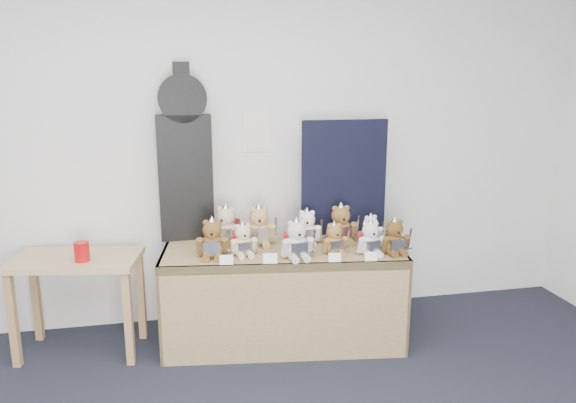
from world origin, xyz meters
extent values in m
plane|color=white|center=(0.00, 2.50, 1.35)|extent=(6.00, 0.00, 6.00)
cube|color=white|center=(0.45, 2.49, 1.43)|extent=(0.21, 0.00, 0.30)
cube|color=olive|center=(0.55, 2.01, 0.65)|extent=(1.72, 0.90, 0.06)
cube|color=olive|center=(0.50, 1.68, 0.34)|extent=(1.63, 0.24, 0.68)
cube|color=olive|center=(-0.26, 2.12, 0.34)|extent=(0.11, 0.68, 0.68)
cube|color=olive|center=(1.35, 1.90, 0.34)|extent=(0.11, 0.68, 0.68)
cube|color=#9D7C54|center=(-0.83, 2.10, 0.66)|extent=(0.88, 0.58, 0.04)
cube|color=olive|center=(-1.22, 1.98, 0.32)|extent=(0.06, 0.06, 0.64)
cube|color=olive|center=(-1.16, 2.35, 0.32)|extent=(0.06, 0.06, 0.64)
cube|color=olive|center=(-0.50, 1.86, 0.32)|extent=(0.06, 0.06, 0.64)
cube|color=olive|center=(-0.44, 2.23, 0.32)|extent=(0.06, 0.06, 0.64)
cube|color=black|center=(-0.09, 2.36, 1.13)|extent=(0.38, 0.12, 0.90)
cylinder|color=black|center=(-0.09, 2.36, 1.69)|extent=(0.34, 0.12, 0.34)
cube|color=black|center=(-0.09, 2.36, 1.83)|extent=(0.11, 0.10, 0.22)
cube|color=black|center=(1.06, 2.25, 1.11)|extent=(0.64, 0.03, 0.85)
cylinder|color=#AE0B0E|center=(-0.77, 2.01, 0.74)|extent=(0.10, 0.10, 0.13)
ellipsoid|color=brown|center=(0.06, 1.91, 0.76)|extent=(0.19, 0.17, 0.17)
sphere|color=brown|center=(0.06, 1.91, 0.87)|extent=(0.12, 0.12, 0.12)
cylinder|color=brown|center=(0.05, 1.86, 0.86)|extent=(0.06, 0.03, 0.05)
sphere|color=black|center=(0.05, 1.84, 0.86)|extent=(0.02, 0.02, 0.02)
sphere|color=brown|center=(0.02, 1.91, 0.92)|extent=(0.04, 0.04, 0.04)
sphere|color=brown|center=(0.10, 1.90, 0.92)|extent=(0.04, 0.04, 0.04)
cylinder|color=brown|center=(-0.02, 1.90, 0.77)|extent=(0.06, 0.10, 0.13)
cylinder|color=brown|center=(0.14, 1.88, 0.77)|extent=(0.06, 0.10, 0.13)
cylinder|color=brown|center=(0.01, 1.85, 0.71)|extent=(0.07, 0.12, 0.05)
cylinder|color=brown|center=(0.09, 1.84, 0.71)|extent=(0.07, 0.12, 0.05)
cube|color=silver|center=(0.05, 1.84, 0.76)|extent=(0.11, 0.03, 0.09)
cone|color=silver|center=(0.06, 1.91, 0.92)|extent=(0.11, 0.11, 0.08)
cube|color=silver|center=(0.16, 1.86, 0.79)|extent=(0.02, 0.04, 0.18)
cube|color=silver|center=(0.16, 1.86, 0.72)|extent=(0.05, 0.01, 0.01)
ellipsoid|color=beige|center=(0.26, 1.91, 0.75)|extent=(0.16, 0.14, 0.14)
sphere|color=beige|center=(0.26, 1.91, 0.84)|extent=(0.11, 0.11, 0.11)
cylinder|color=beige|center=(0.26, 1.86, 0.83)|extent=(0.05, 0.03, 0.04)
sphere|color=black|center=(0.27, 1.85, 0.83)|extent=(0.02, 0.02, 0.02)
sphere|color=beige|center=(0.22, 1.90, 0.88)|extent=(0.03, 0.03, 0.03)
sphere|color=beige|center=(0.29, 1.91, 0.88)|extent=(0.03, 0.03, 0.03)
cylinder|color=beige|center=(0.19, 1.88, 0.75)|extent=(0.05, 0.08, 0.11)
cylinder|color=beige|center=(0.33, 1.90, 0.75)|extent=(0.05, 0.08, 0.11)
cylinder|color=beige|center=(0.23, 1.85, 0.71)|extent=(0.05, 0.10, 0.04)
cylinder|color=beige|center=(0.30, 1.86, 0.71)|extent=(0.05, 0.10, 0.04)
cube|color=silver|center=(0.27, 1.85, 0.75)|extent=(0.09, 0.03, 0.08)
cone|color=silver|center=(0.26, 1.91, 0.89)|extent=(0.09, 0.09, 0.07)
cube|color=silver|center=(0.35, 1.89, 0.77)|extent=(0.02, 0.04, 0.15)
cube|color=silver|center=(0.35, 1.89, 0.72)|extent=(0.04, 0.01, 0.01)
cube|color=red|center=(0.25, 1.96, 0.76)|extent=(0.12, 0.04, 0.13)
ellipsoid|color=beige|center=(0.59, 1.78, 0.76)|extent=(0.18, 0.16, 0.17)
sphere|color=beige|center=(0.59, 1.78, 0.87)|extent=(0.13, 0.13, 0.13)
cylinder|color=beige|center=(0.60, 1.72, 0.86)|extent=(0.05, 0.03, 0.05)
sphere|color=black|center=(0.60, 1.70, 0.86)|extent=(0.02, 0.02, 0.02)
sphere|color=beige|center=(0.55, 1.77, 0.92)|extent=(0.04, 0.04, 0.04)
sphere|color=beige|center=(0.63, 1.78, 0.92)|extent=(0.04, 0.04, 0.04)
cylinder|color=beige|center=(0.51, 1.75, 0.77)|extent=(0.05, 0.10, 0.13)
cylinder|color=beige|center=(0.68, 1.76, 0.77)|extent=(0.05, 0.10, 0.13)
cylinder|color=beige|center=(0.56, 1.71, 0.71)|extent=(0.06, 0.11, 0.05)
cylinder|color=beige|center=(0.64, 1.72, 0.71)|extent=(0.06, 0.11, 0.05)
cube|color=silver|center=(0.60, 1.71, 0.76)|extent=(0.11, 0.03, 0.09)
cone|color=silver|center=(0.59, 1.78, 0.93)|extent=(0.11, 0.11, 0.08)
cube|color=silver|center=(0.70, 1.75, 0.79)|extent=(0.02, 0.04, 0.18)
cube|color=silver|center=(0.70, 1.75, 0.72)|extent=(0.05, 0.01, 0.01)
cube|color=red|center=(0.59, 1.84, 0.77)|extent=(0.14, 0.04, 0.15)
ellipsoid|color=olive|center=(0.86, 1.82, 0.74)|extent=(0.15, 0.13, 0.14)
sphere|color=olive|center=(0.86, 1.82, 0.84)|extent=(0.10, 0.10, 0.10)
cylinder|color=olive|center=(0.87, 1.78, 0.83)|extent=(0.05, 0.03, 0.04)
sphere|color=black|center=(0.87, 1.76, 0.83)|extent=(0.02, 0.02, 0.02)
sphere|color=olive|center=(0.83, 1.81, 0.88)|extent=(0.03, 0.03, 0.03)
sphere|color=olive|center=(0.89, 1.82, 0.88)|extent=(0.03, 0.03, 0.03)
cylinder|color=olive|center=(0.80, 1.79, 0.75)|extent=(0.05, 0.08, 0.10)
cylinder|color=olive|center=(0.93, 1.81, 0.75)|extent=(0.05, 0.08, 0.10)
cylinder|color=olive|center=(0.84, 1.77, 0.70)|extent=(0.05, 0.09, 0.04)
cylinder|color=olive|center=(0.90, 1.77, 0.70)|extent=(0.05, 0.09, 0.04)
cube|color=silver|center=(0.87, 1.77, 0.75)|extent=(0.09, 0.03, 0.08)
cone|color=silver|center=(0.86, 1.82, 0.88)|extent=(0.09, 0.09, 0.07)
cube|color=silver|center=(0.95, 1.80, 0.77)|extent=(0.02, 0.04, 0.15)
cube|color=silver|center=(0.95, 1.80, 0.72)|extent=(0.04, 0.01, 0.01)
ellipsoid|color=silver|center=(1.09, 1.75, 0.75)|extent=(0.16, 0.13, 0.15)
sphere|color=silver|center=(1.09, 1.75, 0.85)|extent=(0.11, 0.11, 0.11)
cylinder|color=silver|center=(1.09, 1.71, 0.84)|extent=(0.05, 0.03, 0.05)
sphere|color=black|center=(1.09, 1.69, 0.84)|extent=(0.02, 0.02, 0.02)
sphere|color=silver|center=(1.05, 1.75, 0.89)|extent=(0.04, 0.04, 0.04)
sphere|color=silver|center=(1.13, 1.75, 0.89)|extent=(0.04, 0.04, 0.04)
cylinder|color=silver|center=(1.02, 1.73, 0.76)|extent=(0.05, 0.08, 0.11)
cylinder|color=silver|center=(1.16, 1.74, 0.76)|extent=(0.05, 0.08, 0.11)
cylinder|color=silver|center=(1.06, 1.70, 0.71)|extent=(0.05, 0.10, 0.05)
cylinder|color=silver|center=(1.13, 1.70, 0.71)|extent=(0.05, 0.10, 0.05)
cube|color=silver|center=(1.09, 1.69, 0.75)|extent=(0.10, 0.02, 0.08)
cone|color=silver|center=(1.09, 1.75, 0.90)|extent=(0.09, 0.09, 0.07)
cube|color=silver|center=(1.19, 1.73, 0.78)|extent=(0.01, 0.04, 0.16)
cube|color=silver|center=(1.19, 1.73, 0.72)|extent=(0.05, 0.01, 0.01)
cube|color=red|center=(1.09, 1.81, 0.76)|extent=(0.12, 0.03, 0.14)
ellipsoid|color=brown|center=(1.25, 1.73, 0.75)|extent=(0.17, 0.14, 0.16)
sphere|color=brown|center=(1.25, 1.73, 0.86)|extent=(0.12, 0.12, 0.12)
cylinder|color=brown|center=(1.25, 1.68, 0.85)|extent=(0.05, 0.03, 0.05)
sphere|color=black|center=(1.25, 1.67, 0.85)|extent=(0.02, 0.02, 0.02)
sphere|color=brown|center=(1.21, 1.73, 0.90)|extent=(0.04, 0.04, 0.04)
sphere|color=brown|center=(1.29, 1.73, 0.90)|extent=(0.04, 0.04, 0.04)
cylinder|color=brown|center=(1.18, 1.71, 0.76)|extent=(0.05, 0.09, 0.12)
cylinder|color=brown|center=(1.33, 1.72, 0.76)|extent=(0.05, 0.09, 0.12)
cylinder|color=brown|center=(1.22, 1.67, 0.71)|extent=(0.05, 0.11, 0.05)
cylinder|color=brown|center=(1.29, 1.68, 0.71)|extent=(0.05, 0.11, 0.05)
cube|color=silver|center=(1.25, 1.67, 0.76)|extent=(0.10, 0.02, 0.09)
cone|color=silver|center=(1.25, 1.73, 0.91)|extent=(0.10, 0.10, 0.07)
cube|color=silver|center=(1.35, 1.71, 0.78)|extent=(0.02, 0.04, 0.16)
cube|color=silver|center=(1.35, 1.71, 0.72)|extent=(0.05, 0.01, 0.01)
ellipsoid|color=#BFAC8B|center=(0.18, 2.17, 0.76)|extent=(0.23, 0.22, 0.18)
sphere|color=#BFAC8B|center=(0.18, 2.17, 0.88)|extent=(0.13, 0.13, 0.13)
cylinder|color=#BFAC8B|center=(0.15, 2.12, 0.87)|extent=(0.06, 0.05, 0.06)
sphere|color=black|center=(0.14, 2.11, 0.87)|extent=(0.02, 0.02, 0.02)
sphere|color=#BFAC8B|center=(0.14, 2.20, 0.94)|extent=(0.04, 0.04, 0.04)
sphere|color=#BFAC8B|center=(0.21, 2.15, 0.94)|extent=(0.04, 0.04, 0.04)
cylinder|color=#BFAC8B|center=(0.09, 2.20, 0.77)|extent=(0.09, 0.11, 0.14)
cylinder|color=#BFAC8B|center=(0.24, 2.11, 0.77)|extent=(0.09, 0.11, 0.14)
cylinder|color=#BFAC8B|center=(0.11, 2.14, 0.71)|extent=(0.11, 0.13, 0.05)
cylinder|color=#BFAC8B|center=(0.18, 2.10, 0.71)|extent=(0.11, 0.13, 0.05)
cube|color=silver|center=(0.14, 2.11, 0.77)|extent=(0.11, 0.08, 0.10)
cone|color=silver|center=(0.18, 2.17, 0.94)|extent=(0.11, 0.11, 0.09)
cube|color=silver|center=(0.26, 2.09, 0.80)|extent=(0.04, 0.05, 0.19)
cube|color=silver|center=(0.26, 2.09, 0.73)|extent=(0.05, 0.03, 0.01)
cube|color=red|center=(0.21, 2.23, 0.78)|extent=(0.14, 0.10, 0.16)
ellipsoid|color=tan|center=(0.40, 2.12, 0.76)|extent=(0.20, 0.17, 0.18)
sphere|color=tan|center=(0.40, 2.12, 0.89)|extent=(0.13, 0.13, 0.13)
cylinder|color=tan|center=(0.40, 2.06, 0.88)|extent=(0.06, 0.04, 0.06)
sphere|color=black|center=(0.39, 2.04, 0.88)|extent=(0.02, 0.02, 0.02)
sphere|color=tan|center=(0.36, 2.12, 0.94)|extent=(0.04, 0.04, 0.04)
sphere|color=tan|center=(0.44, 2.11, 0.94)|extent=(0.04, 0.04, 0.04)
cylinder|color=tan|center=(0.31, 2.10, 0.77)|extent=(0.06, 0.10, 0.14)
cylinder|color=tan|center=(0.49, 2.09, 0.77)|extent=(0.06, 0.10, 0.14)
cylinder|color=tan|center=(0.35, 2.06, 0.71)|extent=(0.07, 0.12, 0.06)
cylinder|color=tan|center=(0.44, 2.05, 0.71)|extent=(0.07, 0.12, 0.06)
cube|color=silver|center=(0.39, 2.04, 0.77)|extent=(0.12, 0.03, 0.10)
cone|color=silver|center=(0.40, 2.12, 0.94)|extent=(0.11, 0.11, 0.09)
cube|color=silver|center=(0.51, 2.07, 0.80)|extent=(0.02, 0.05, 0.19)
cube|color=silver|center=(0.51, 2.07, 0.73)|extent=(0.06, 0.01, 0.01)
ellipsoid|color=white|center=(0.74, 2.08, 0.75)|extent=(0.18, 0.16, 0.16)
sphere|color=white|center=(0.74, 2.08, 0.86)|extent=(0.12, 0.12, 0.12)
cylinder|color=white|center=(0.73, 2.03, 0.85)|extent=(0.05, 0.03, 0.05)
sphere|color=black|center=(0.73, 2.01, 0.85)|extent=(0.02, 0.02, 0.02)
sphere|color=white|center=(0.70, 2.09, 0.90)|extent=(0.04, 0.04, 0.04)
sphere|color=white|center=(0.77, 2.07, 0.90)|extent=(0.04, 0.04, 0.04)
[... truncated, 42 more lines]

